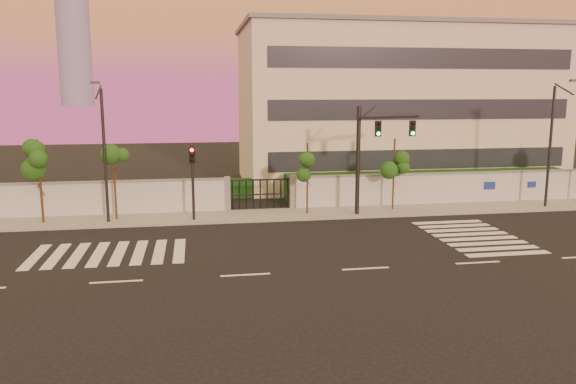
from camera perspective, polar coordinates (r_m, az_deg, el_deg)
name	(u,v)px	position (r m, az deg, el deg)	size (l,w,h in m)	color
ground	(366,269)	(23.72, 7.89, -7.73)	(120.00, 120.00, 0.00)	black
sidewalk	(313,213)	(33.52, 2.58, -2.18)	(60.00, 3.00, 0.15)	gray
perimeter_wall	(310,193)	(34.78, 2.25, -0.05)	(60.00, 0.36, 2.20)	#AAACB1
hedge_row	(317,189)	(37.68, 2.99, 0.35)	(41.00, 4.25, 1.80)	#133610
institutional_building	(394,105)	(46.31, 10.71, 8.67)	(24.40, 12.40, 12.25)	beige
road_markings	(310,246)	(26.81, 2.26, -5.49)	(57.00, 7.62, 0.02)	silver
street_tree_b	(39,163)	(33.16, -23.94, 2.74)	(1.57, 1.25, 4.70)	#382314
street_tree_c	(114,167)	(32.68, -17.23, 2.48)	(1.43, 1.14, 4.25)	#382314
street_tree_d	(308,162)	(32.69, 2.01, 3.02)	(1.31, 1.04, 4.31)	#382314
street_tree_e	(394,158)	(34.50, 10.76, 3.41)	(1.32, 1.05, 4.47)	#382314
traffic_signal_main	(372,147)	(32.86, 8.52, 4.52)	(3.99, 1.42, 6.43)	black
traffic_signal_secondary	(193,173)	(31.51, -9.67, 1.90)	(0.34, 0.34, 4.39)	black
streetlight_west	(104,149)	(31.82, -18.20, 4.16)	(0.46, 1.87, 7.76)	black
streetlight_east	(552,140)	(38.07, 25.25, 4.76)	(0.47, 1.91, 7.93)	black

